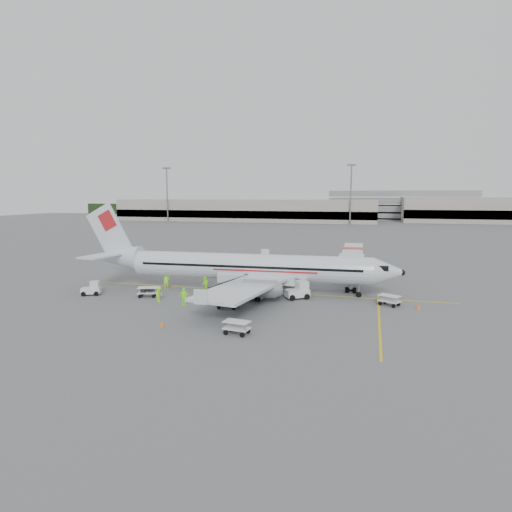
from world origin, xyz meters
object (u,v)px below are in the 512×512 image
(jet_bridge, at_px, (352,265))
(belt_loader, at_px, (230,281))
(aircraft, at_px, (250,249))
(tug_aft, at_px, (91,288))
(tug_mid, at_px, (252,291))
(tug_fore, at_px, (297,290))

(jet_bridge, relative_size, belt_loader, 3.14)
(aircraft, distance_m, jet_bridge, 14.19)
(tug_aft, bearing_deg, belt_loader, -5.80)
(aircraft, distance_m, tug_mid, 5.34)
(tug_mid, distance_m, tug_aft, 17.90)
(jet_bridge, xyz_separation_m, tug_mid, (-9.75, -11.99, -1.23))
(aircraft, bearing_deg, tug_fore, -19.72)
(belt_loader, xyz_separation_m, tug_fore, (7.57, -0.19, -0.49))
(aircraft, relative_size, tug_fore, 14.56)
(jet_bridge, height_order, belt_loader, jet_bridge)
(belt_loader, relative_size, tug_aft, 2.65)
(jet_bridge, bearing_deg, tug_fore, -118.13)
(aircraft, height_order, jet_bridge, aircraft)
(tug_fore, bearing_deg, tug_aft, 158.12)
(aircraft, distance_m, tug_aft, 18.05)
(aircraft, relative_size, jet_bridge, 2.14)
(jet_bridge, distance_m, tug_fore, 11.67)
(tug_fore, bearing_deg, aircraft, 130.26)
(tug_fore, xyz_separation_m, tug_mid, (-4.51, -1.64, 0.00))
(tug_fore, distance_m, tug_mid, 4.79)
(tug_mid, bearing_deg, aircraft, 111.58)
(belt_loader, relative_size, tug_fore, 2.16)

